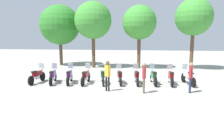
# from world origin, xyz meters

# --- Properties ---
(ground_plane) EXTENTS (80.00, 80.00, 0.00)m
(ground_plane) POSITION_xyz_m (0.00, 0.00, 0.00)
(ground_plane) COLOR #9E9B93
(motorcycle_0) EXTENTS (0.62, 2.19, 1.37)m
(motorcycle_0) POSITION_xyz_m (-5.23, -0.34, 0.52)
(motorcycle_0) COLOR black
(motorcycle_0) RESTS_ON ground_plane
(motorcycle_1) EXTENTS (0.72, 2.16, 1.37)m
(motorcycle_1) POSITION_xyz_m (-4.08, -0.30, 0.52)
(motorcycle_1) COLOR black
(motorcycle_1) RESTS_ON ground_plane
(motorcycle_2) EXTENTS (0.67, 2.17, 1.37)m
(motorcycle_2) POSITION_xyz_m (-2.91, -0.17, 0.52)
(motorcycle_2) COLOR black
(motorcycle_2) RESTS_ON ground_plane
(motorcycle_3) EXTENTS (0.62, 2.19, 1.37)m
(motorcycle_3) POSITION_xyz_m (-1.75, -0.15, 0.52)
(motorcycle_3) COLOR black
(motorcycle_3) RESTS_ON ground_plane
(motorcycle_4) EXTENTS (0.73, 2.16, 0.99)m
(motorcycle_4) POSITION_xyz_m (-0.59, 0.02, 0.50)
(motorcycle_4) COLOR black
(motorcycle_4) RESTS_ON ground_plane
(motorcycle_5) EXTENTS (0.69, 2.17, 1.37)m
(motorcycle_5) POSITION_xyz_m (0.57, 0.19, 0.52)
(motorcycle_5) COLOR black
(motorcycle_5) RESTS_ON ground_plane
(motorcycle_6) EXTENTS (0.62, 2.19, 1.37)m
(motorcycle_6) POSITION_xyz_m (1.73, 0.31, 0.52)
(motorcycle_6) COLOR black
(motorcycle_6) RESTS_ON ground_plane
(motorcycle_7) EXTENTS (0.62, 2.19, 1.37)m
(motorcycle_7) POSITION_xyz_m (2.90, 0.42, 0.52)
(motorcycle_7) COLOR black
(motorcycle_7) RESTS_ON ground_plane
(motorcycle_8) EXTENTS (0.62, 2.19, 1.37)m
(motorcycle_8) POSITION_xyz_m (4.06, 0.44, 0.52)
(motorcycle_8) COLOR black
(motorcycle_8) RESTS_ON ground_plane
(motorcycle_9) EXTENTS (0.69, 2.17, 1.37)m
(motorcycle_9) POSITION_xyz_m (5.22, 0.56, 0.52)
(motorcycle_9) COLOR black
(motorcycle_9) RESTS_ON ground_plane
(person_0) EXTENTS (0.24, 0.40, 1.77)m
(person_0) POSITION_xyz_m (2.21, -2.09, 1.04)
(person_0) COLOR brown
(person_0) RESTS_ON ground_plane
(person_1) EXTENTS (0.40, 0.31, 1.83)m
(person_1) POSITION_xyz_m (0.07, -1.95, 1.09)
(person_1) COLOR black
(person_1) RESTS_ON ground_plane
(person_2) EXTENTS (0.29, 0.41, 1.77)m
(person_2) POSITION_xyz_m (4.86, -1.66, 1.04)
(person_2) COLOR #232D4C
(person_2) RESTS_ON ground_plane
(tree_0) EXTENTS (4.53, 4.53, 6.90)m
(tree_0) POSITION_xyz_m (-7.23, 9.18, 4.62)
(tree_0) COLOR brown
(tree_0) RESTS_ON ground_plane
(tree_1) EXTENTS (3.90, 3.90, 6.93)m
(tree_1) POSITION_xyz_m (-3.02, 7.80, 4.96)
(tree_1) COLOR brown
(tree_1) RESTS_ON ground_plane
(tree_2) EXTENTS (3.51, 3.51, 6.49)m
(tree_2) POSITION_xyz_m (1.79, 8.06, 4.71)
(tree_2) COLOR brown
(tree_2) RESTS_ON ground_plane
(tree_3) EXTENTS (3.67, 3.67, 7.04)m
(tree_3) POSITION_xyz_m (7.13, 8.11, 5.17)
(tree_3) COLOR brown
(tree_3) RESTS_ON ground_plane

